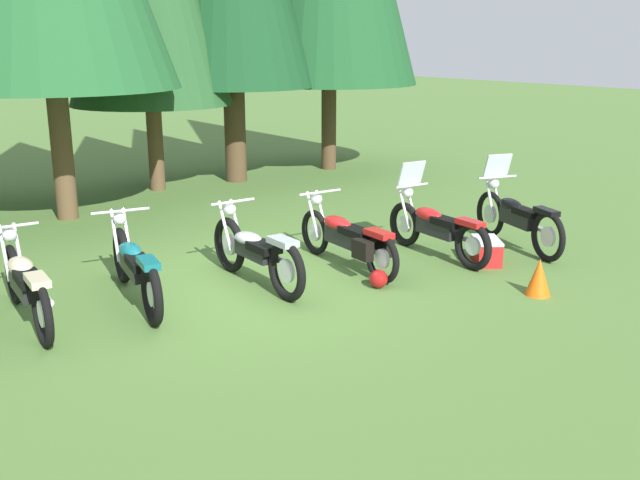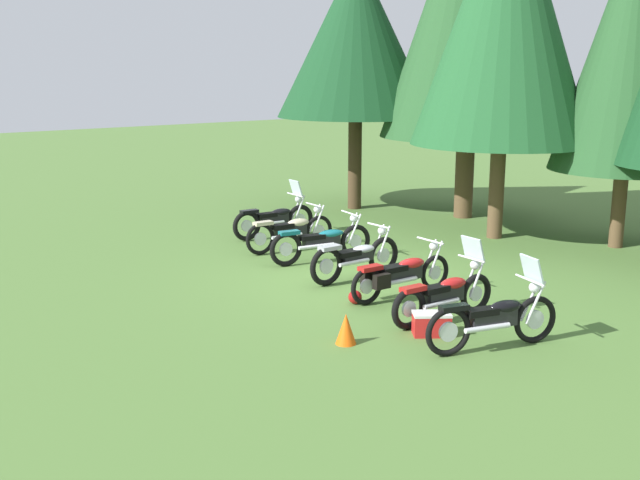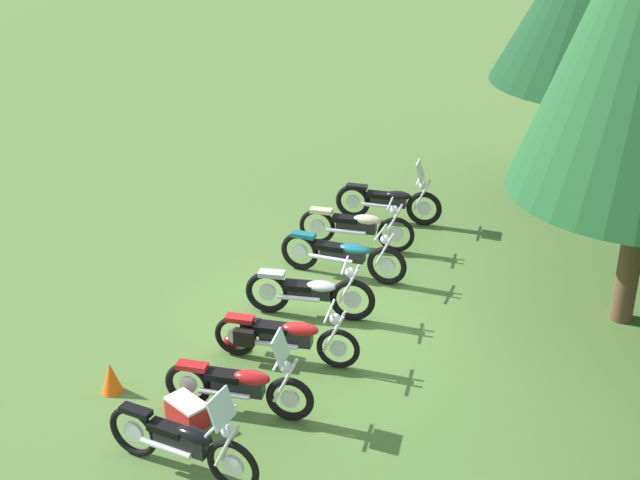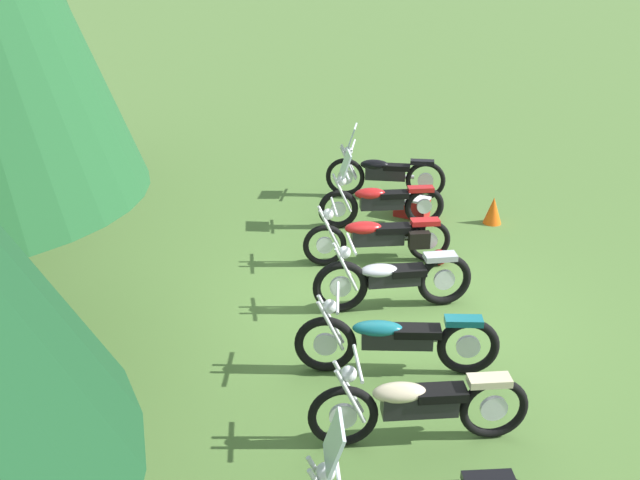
% 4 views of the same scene
% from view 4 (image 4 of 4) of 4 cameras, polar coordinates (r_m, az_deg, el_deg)
% --- Properties ---
extents(ground_plane, '(80.00, 80.00, 0.00)m').
position_cam_4_polar(ground_plane, '(10.53, 5.04, -5.28)').
color(ground_plane, '#4C7033').
extents(motorcycle_1, '(0.65, 2.31, 1.02)m').
position_cam_4_polar(motorcycle_1, '(7.98, 7.41, -12.20)').
color(motorcycle_1, black).
rests_on(motorcycle_1, ground_plane).
extents(motorcycle_2, '(0.77, 2.41, 1.02)m').
position_cam_4_polar(motorcycle_2, '(9.02, 5.74, -7.48)').
color(motorcycle_2, black).
rests_on(motorcycle_2, ground_plane).
extents(motorcycle_3, '(0.66, 2.23, 1.04)m').
position_cam_4_polar(motorcycle_3, '(10.38, 5.50, -2.90)').
color(motorcycle_3, black).
rests_on(motorcycle_3, ground_plane).
extents(motorcycle_4, '(0.71, 2.32, 0.99)m').
position_cam_4_polar(motorcycle_4, '(11.66, 4.59, 0.29)').
color(motorcycle_4, black).
rests_on(motorcycle_4, ground_plane).
extents(motorcycle_5, '(0.61, 2.20, 1.36)m').
position_cam_4_polar(motorcycle_5, '(12.99, 4.55, 2.92)').
color(motorcycle_5, black).
rests_on(motorcycle_5, ground_plane).
extents(motorcycle_6, '(0.87, 2.20, 1.38)m').
position_cam_4_polar(motorcycle_6, '(14.31, 4.82, 5.08)').
color(motorcycle_6, black).
rests_on(motorcycle_6, ground_plane).
extents(picnic_cooler, '(0.63, 0.68, 0.37)m').
position_cam_4_polar(picnic_cooler, '(13.58, 6.97, 2.53)').
color(picnic_cooler, red).
rests_on(picnic_cooler, ground_plane).
extents(traffic_cone, '(0.32, 0.32, 0.48)m').
position_cam_4_polar(traffic_cone, '(13.51, 12.96, 2.20)').
color(traffic_cone, '#EA590F').
rests_on(traffic_cone, ground_plane).
extents(dropped_helmet, '(0.25, 0.25, 0.25)m').
position_cam_4_polar(dropped_helmet, '(11.85, 8.99, -1.30)').
color(dropped_helmet, maroon).
rests_on(dropped_helmet, ground_plane).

